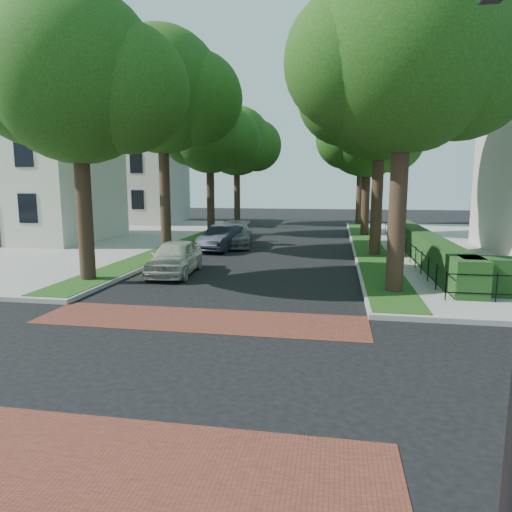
{
  "coord_description": "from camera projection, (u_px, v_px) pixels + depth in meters",
  "views": [
    {
      "loc": [
        3.56,
        -8.32,
        3.66
      ],
      "look_at": [
        1.3,
        4.48,
        1.6
      ],
      "focal_mm": 32.0,
      "sensor_mm": 36.0,
      "label": 1
    }
  ],
  "objects": [
    {
      "name": "parked_car_rear",
      "position": [
        235.0,
        234.0,
        26.98
      ],
      "size": [
        2.69,
        5.07,
        1.4
      ],
      "primitive_type": "imported",
      "rotation": [
        0.0,
        0.0,
        0.16
      ],
      "color": "slate",
      "rests_on": "ground"
    },
    {
      "name": "tree_right_far",
      "position": [
        369.0,
        135.0,
        30.8
      ],
      "size": [
        7.25,
        6.23,
        9.74
      ],
      "color": "black",
      "rests_on": "sidewalk_ne"
    },
    {
      "name": "hedge_main_road",
      "position": [
        421.0,
        244.0,
        22.43
      ],
      "size": [
        1.0,
        18.0,
        1.2
      ],
      "primitive_type": "cube",
      "color": "#143A15",
      "rests_on": "sidewalk_ne"
    },
    {
      "name": "tree_right_back",
      "position": [
        362.0,
        142.0,
        39.5
      ],
      "size": [
        7.5,
        6.45,
        10.2
      ],
      "color": "black",
      "rests_on": "sidewalk_ne"
    },
    {
      "name": "parked_car_middle",
      "position": [
        223.0,
        238.0,
        25.39
      ],
      "size": [
        2.08,
        4.35,
        1.37
      ],
      "primitive_type": "imported",
      "rotation": [
        0.0,
        0.0,
        -0.16
      ],
      "color": "#1E232D",
      "rests_on": "ground"
    },
    {
      "name": "house_left_near",
      "position": [
        31.0,
        162.0,
        28.65
      ],
      "size": [
        10.0,
        9.0,
        10.14
      ],
      "color": "beige",
      "rests_on": "sidewalk_nw"
    },
    {
      "name": "grass_strip_ne",
      "position": [
        367.0,
        244.0,
        26.91
      ],
      "size": [
        1.6,
        29.8,
        0.02
      ],
      "primitive_type": "cube",
      "color": "#264714",
      "rests_on": "sidewalk_ne"
    },
    {
      "name": "crosswalk_near",
      "position": [
        63.0,
        457.0,
        6.17
      ],
      "size": [
        9.0,
        2.2,
        0.01
      ],
      "primitive_type": "cube",
      "color": "maroon",
      "rests_on": "ground"
    },
    {
      "name": "tree_left_mid",
      "position": [
        165.0,
        93.0,
        23.73
      ],
      "size": [
        8.0,
        6.88,
        11.48
      ],
      "color": "black",
      "rests_on": "sidewalk_nw"
    },
    {
      "name": "grass_strip_nw",
      "position": [
        192.0,
        240.0,
        28.76
      ],
      "size": [
        1.6,
        29.8,
        0.02
      ],
      "primitive_type": "cube",
      "color": "#264714",
      "rests_on": "sidewalk_nw"
    },
    {
      "name": "ground",
      "position": [
        155.0,
        366.0,
        9.28
      ],
      "size": [
        120.0,
        120.0,
        0.0
      ],
      "primitive_type": "plane",
      "color": "black",
      "rests_on": "ground"
    },
    {
      "name": "tree_right_near",
      "position": [
        408.0,
        55.0,
        14.16
      ],
      "size": [
        7.75,
        6.67,
        10.66
      ],
      "color": "black",
      "rests_on": "sidewalk_ne"
    },
    {
      "name": "tree_left_near",
      "position": [
        83.0,
        81.0,
        16.1
      ],
      "size": [
        7.5,
        6.45,
        10.2
      ],
      "color": "black",
      "rests_on": "sidewalk_nw"
    },
    {
      "name": "parked_car_front",
      "position": [
        175.0,
        257.0,
        18.56
      ],
      "size": [
        1.97,
        4.23,
        1.4
      ],
      "primitive_type": "imported",
      "rotation": [
        0.0,
        0.0,
        0.08
      ],
      "color": "beige",
      "rests_on": "ground"
    },
    {
      "name": "crosswalk_far",
      "position": [
        201.0,
        320.0,
        12.39
      ],
      "size": [
        9.0,
        2.2,
        0.01
      ],
      "primitive_type": "cube",
      "color": "maroon",
      "rests_on": "ground"
    },
    {
      "name": "tree_left_far",
      "position": [
        212.0,
        135.0,
        32.65
      ],
      "size": [
        7.0,
        6.02,
        9.86
      ],
      "color": "black",
      "rests_on": "sidewalk_nw"
    },
    {
      "name": "tree_right_mid",
      "position": [
        383.0,
        93.0,
        21.9
      ],
      "size": [
        8.25,
        7.09,
        11.22
      ],
      "color": "black",
      "rests_on": "sidewalk_ne"
    },
    {
      "name": "fence_main_road",
      "position": [
        404.0,
        246.0,
        22.59
      ],
      "size": [
        0.06,
        18.0,
        0.9
      ],
      "primitive_type": null,
      "color": "black",
      "rests_on": "sidewalk_ne"
    },
    {
      "name": "house_left_far",
      "position": [
        129.0,
        169.0,
        42.27
      ],
      "size": [
        10.0,
        9.0,
        10.14
      ],
      "color": "beige",
      "rests_on": "sidewalk_nw"
    },
    {
      "name": "tree_left_back",
      "position": [
        238.0,
        142.0,
        41.37
      ],
      "size": [
        7.75,
        6.66,
        10.44
      ],
      "color": "black",
      "rests_on": "sidewalk_nw"
    }
  ]
}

